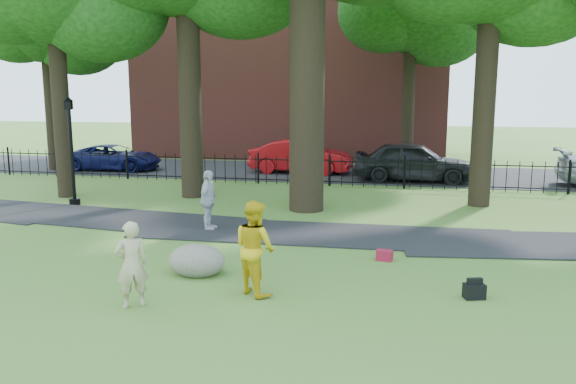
% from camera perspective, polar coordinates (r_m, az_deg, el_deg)
% --- Properties ---
extents(ground, '(120.00, 120.00, 0.00)m').
position_cam_1_polar(ground, '(11.51, -4.67, -8.70)').
color(ground, '#3C6D26').
rests_on(ground, ground).
extents(footpath, '(36.07, 3.85, 0.03)m').
position_cam_1_polar(footpath, '(14.95, 3.45, -4.34)').
color(footpath, black).
rests_on(footpath, ground).
extents(street, '(80.00, 7.00, 0.02)m').
position_cam_1_polar(street, '(26.87, 5.44, 1.95)').
color(street, black).
rests_on(street, ground).
extents(iron_fence, '(44.00, 0.04, 1.20)m').
position_cam_1_polar(iron_fence, '(22.86, 4.21, 2.11)').
color(iron_fence, black).
rests_on(iron_fence, ground).
extents(brick_building, '(18.00, 8.00, 12.00)m').
position_cam_1_polar(brick_building, '(35.26, 0.63, 13.62)').
color(brick_building, brown).
rests_on(brick_building, ground).
extents(woman, '(0.67, 0.63, 1.53)m').
position_cam_1_polar(woman, '(10.12, -15.61, -7.10)').
color(woman, tan).
rests_on(woman, ground).
extents(man, '(1.08, 1.05, 1.76)m').
position_cam_1_polar(man, '(10.40, -3.38, -5.64)').
color(man, gold).
rests_on(man, ground).
extents(pedestrian, '(0.41, 0.97, 1.65)m').
position_cam_1_polar(pedestrian, '(15.41, -8.09, -0.85)').
color(pedestrian, '#B6B5BB').
rests_on(pedestrian, ground).
extents(boulder, '(1.33, 1.10, 0.69)m').
position_cam_1_polar(boulder, '(11.75, -9.26, -6.64)').
color(boulder, '#5E584E').
rests_on(boulder, ground).
extents(lamppost, '(0.36, 0.36, 3.61)m').
position_cam_1_polar(lamppost, '(20.03, -21.13, 3.77)').
color(lamppost, black).
rests_on(lamppost, ground).
extents(backpack, '(0.42, 0.33, 0.28)m').
position_cam_1_polar(backpack, '(10.87, 18.39, -9.55)').
color(backpack, black).
rests_on(backpack, ground).
extents(red_bag, '(0.38, 0.28, 0.24)m').
position_cam_1_polar(red_bag, '(12.78, 9.77, -6.37)').
color(red_bag, maroon).
rests_on(red_bag, ground).
extents(red_sedan, '(4.80, 1.76, 1.57)m').
position_cam_1_polar(red_sedan, '(26.57, 1.30, 3.61)').
color(red_sedan, '#A60C11').
rests_on(red_sedan, ground).
extents(navy_van, '(4.66, 2.38, 1.26)m').
position_cam_1_polar(navy_van, '(28.91, -17.22, 3.37)').
color(navy_van, '#0D1142').
rests_on(navy_van, ground).
extents(grey_car, '(5.06, 2.13, 1.71)m').
position_cam_1_polar(grey_car, '(24.62, 12.62, 3.05)').
color(grey_car, black).
rests_on(grey_car, ground).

